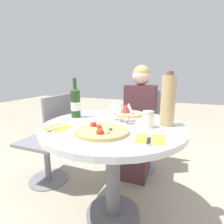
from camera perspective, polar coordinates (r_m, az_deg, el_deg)
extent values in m
plane|color=#9E937F|center=(1.60, 0.29, -30.42)|extent=(12.00, 12.00, 0.00)
cylinder|color=slate|center=(1.59, 0.30, -30.10)|extent=(0.42, 0.42, 0.02)
cylinder|color=slate|center=(1.38, 0.31, -19.21)|extent=(0.11, 0.11, 0.68)
cylinder|color=silver|center=(1.23, 0.33, -4.80)|extent=(0.99, 0.99, 0.04)
cylinder|color=slate|center=(2.19, 8.55, -17.34)|extent=(0.39, 0.39, 0.01)
cylinder|color=slate|center=(2.10, 8.73, -12.52)|extent=(0.06, 0.06, 0.42)
cube|color=slate|center=(2.01, 8.94, -6.73)|extent=(0.44, 0.44, 0.03)
cube|color=slate|center=(2.15, 10.34, 1.06)|extent=(0.44, 0.02, 0.45)
cube|color=#512D33|center=(1.94, 7.65, -14.07)|extent=(0.27, 0.33, 0.45)
cube|color=#512D33|center=(1.94, 9.21, 0.97)|extent=(0.32, 0.21, 0.52)
sphere|color=beige|center=(1.90, 9.58, 11.50)|extent=(0.19, 0.19, 0.19)
sphere|color=tan|center=(1.90, 9.60, 12.21)|extent=(0.18, 0.18, 0.18)
cylinder|color=slate|center=(2.07, -19.91, -19.87)|extent=(0.39, 0.39, 0.01)
cylinder|color=slate|center=(1.97, -20.35, -14.86)|extent=(0.06, 0.06, 0.42)
cube|color=slate|center=(1.88, -20.86, -8.77)|extent=(0.44, 0.44, 0.03)
cube|color=slate|center=(1.68, -16.24, -2.34)|extent=(0.02, 0.44, 0.45)
cylinder|color=tan|center=(1.05, -3.42, -6.14)|extent=(0.33, 0.33, 0.02)
sphere|color=#B22D1E|center=(1.12, -6.04, -4.15)|extent=(0.04, 0.04, 0.04)
sphere|color=beige|center=(0.98, -1.78, -6.52)|extent=(0.04, 0.04, 0.04)
sphere|color=#B22D1E|center=(1.07, -4.19, -4.91)|extent=(0.03, 0.03, 0.03)
sphere|color=#B22D1E|center=(0.97, -3.93, -6.57)|extent=(0.04, 0.04, 0.04)
sphere|color=#336B28|center=(1.03, -0.52, -5.68)|extent=(0.03, 0.03, 0.03)
cylinder|color=#DBB26B|center=(1.50, 5.04, -0.60)|extent=(0.25, 0.25, 0.02)
sphere|color=#B22D1E|center=(1.48, 5.58, -0.07)|extent=(0.04, 0.04, 0.04)
sphere|color=#336B28|center=(1.51, 3.58, 0.19)|extent=(0.03, 0.03, 0.03)
sphere|color=beige|center=(1.41, 6.19, -0.74)|extent=(0.03, 0.03, 0.03)
sphere|color=#B22D1E|center=(1.49, 3.70, -0.02)|extent=(0.03, 0.03, 0.03)
sphere|color=#B22D1E|center=(1.45, 6.34, -0.31)|extent=(0.04, 0.04, 0.04)
cylinder|color=#23471E|center=(1.43, -11.80, 2.57)|extent=(0.08, 0.08, 0.21)
cone|color=#23471E|center=(1.42, -12.02, 7.38)|extent=(0.08, 0.08, 0.03)
cylinder|color=#23471E|center=(1.41, -12.10, 9.30)|extent=(0.03, 0.03, 0.08)
cylinder|color=silver|center=(1.44, -11.77, 1.90)|extent=(0.08, 0.08, 0.07)
cylinder|color=tan|center=(1.22, 17.81, 3.46)|extent=(0.10, 0.10, 0.34)
cylinder|color=brown|center=(1.20, 18.39, 11.96)|extent=(0.05, 0.05, 0.02)
cylinder|color=silver|center=(1.17, 11.69, -2.68)|extent=(0.08, 0.08, 0.09)
cylinder|color=#B2B2B7|center=(1.16, 11.81, -0.10)|extent=(0.07, 0.07, 0.02)
cylinder|color=silver|center=(1.30, 5.42, -2.98)|extent=(0.06, 0.06, 0.00)
cylinder|color=silver|center=(1.29, 5.45, -1.51)|extent=(0.01, 0.01, 0.07)
cone|color=silver|center=(1.28, 5.51, 1.46)|extent=(0.07, 0.07, 0.07)
cylinder|color=silver|center=(1.33, 0.86, -2.54)|extent=(0.06, 0.06, 0.00)
cylinder|color=silver|center=(1.32, 0.87, -0.73)|extent=(0.01, 0.01, 0.08)
cone|color=silver|center=(1.31, 0.88, 2.47)|extent=(0.07, 0.07, 0.07)
cylinder|color=silver|center=(1.23, 4.43, -3.87)|extent=(0.06, 0.06, 0.00)
cylinder|color=silver|center=(1.22, 4.47, -1.99)|extent=(0.01, 0.01, 0.08)
cone|color=#9E383D|center=(1.20, 4.52, 1.38)|extent=(0.07, 0.07, 0.07)
cylinder|color=silver|center=(1.28, 2.57, -3.18)|extent=(0.06, 0.06, 0.00)
cylinder|color=silver|center=(1.27, 2.59, -1.59)|extent=(0.01, 0.01, 0.07)
cone|color=beige|center=(1.26, 2.62, 1.70)|extent=(0.07, 0.07, 0.08)
cube|color=yellow|center=(1.19, -17.20, -4.88)|extent=(0.17, 0.17, 0.00)
cube|color=silver|center=(1.19, -17.21, -4.67)|extent=(0.04, 0.19, 0.00)
cube|color=silver|center=(1.16, -18.67, -5.16)|extent=(0.03, 0.09, 0.00)
cube|color=yellow|center=(0.97, 12.37, -8.50)|extent=(0.17, 0.17, 0.00)
cube|color=silver|center=(0.97, 12.39, -8.26)|extent=(0.04, 0.19, 0.00)
cube|color=black|center=(0.93, 11.92, -9.10)|extent=(0.03, 0.09, 0.00)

